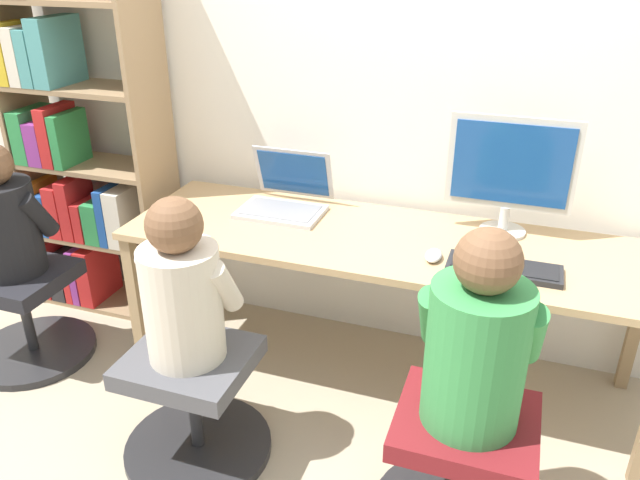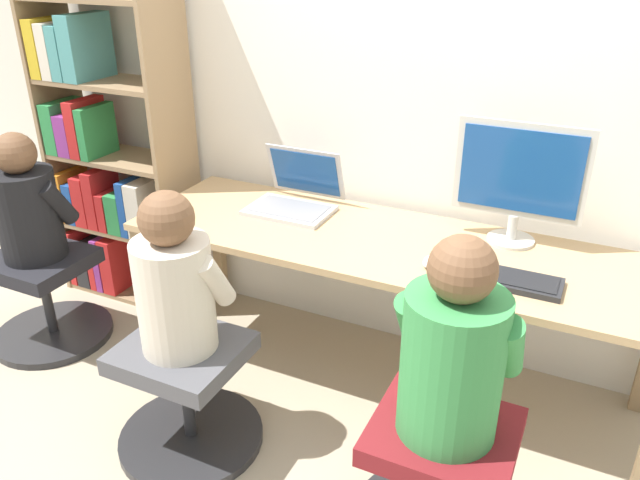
{
  "view_description": "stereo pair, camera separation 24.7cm",
  "coord_description": "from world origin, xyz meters",
  "views": [
    {
      "loc": [
        0.51,
        -1.94,
        1.82
      ],
      "look_at": [
        -0.22,
        0.16,
        0.74
      ],
      "focal_mm": 35.0,
      "sensor_mm": 36.0,
      "label": 1
    },
    {
      "loc": [
        0.74,
        -1.85,
        1.82
      ],
      "look_at": [
        -0.22,
        0.16,
        0.74
      ],
      "focal_mm": 35.0,
      "sensor_mm": 36.0,
      "label": 2
    }
  ],
  "objects": [
    {
      "name": "person_at_laptop",
      "position": [
        -0.55,
        -0.34,
        0.73
      ],
      "size": [
        0.34,
        0.29,
        0.61
      ],
      "color": "beige",
      "rests_on": "office_chair_right"
    },
    {
      "name": "office_chair_right",
      "position": [
        -0.55,
        -0.35,
        0.23
      ],
      "size": [
        0.57,
        0.57,
        0.46
      ],
      "color": "#262628",
      "rests_on": "ground_plane"
    },
    {
      "name": "computer_mouse_by_keyboard",
      "position": [
        0.22,
        0.21,
        0.73
      ],
      "size": [
        0.06,
        0.11,
        0.03
      ],
      "color": "silver",
      "rests_on": "desk"
    },
    {
      "name": "person_near_shelf",
      "position": [
        -1.62,
        -0.05,
        0.72
      ],
      "size": [
        0.35,
        0.3,
        0.6
      ],
      "color": "black",
      "rests_on": "office_chair_side"
    },
    {
      "name": "wall_back",
      "position": [
        0.0,
        0.74,
        1.3
      ],
      "size": [
        10.0,
        0.05,
        2.6
      ],
      "color": "white",
      "rests_on": "ground_plane"
    },
    {
      "name": "person_at_monitor",
      "position": [
        0.45,
        -0.35,
        0.74
      ],
      "size": [
        0.37,
        0.32,
        0.65
      ],
      "color": "#388C47",
      "rests_on": "office_chair_left"
    },
    {
      "name": "ground_plane",
      "position": [
        0.0,
        0.0,
        0.0
      ],
      "size": [
        14.0,
        14.0,
        0.0
      ],
      "primitive_type": "plane",
      "color": "tan"
    },
    {
      "name": "keyboard",
      "position": [
        0.49,
        0.2,
        0.72
      ],
      "size": [
        0.41,
        0.16,
        0.03
      ],
      "color": "#232326",
      "rests_on": "desk"
    },
    {
      "name": "desktop_monitor",
      "position": [
        0.45,
        0.54,
        0.98
      ],
      "size": [
        0.5,
        0.19,
        0.49
      ],
      "color": "beige",
      "rests_on": "desk"
    },
    {
      "name": "desk",
      "position": [
        0.0,
        0.34,
        0.65
      ],
      "size": [
        2.18,
        0.67,
        0.71
      ],
      "color": "tan",
      "rests_on": "ground_plane"
    },
    {
      "name": "bookshelf",
      "position": [
        -1.64,
        0.49,
        0.89
      ],
      "size": [
        0.77,
        0.33,
        1.97
      ],
      "color": "#997A56",
      "rests_on": "ground_plane"
    },
    {
      "name": "laptop",
      "position": [
        -0.5,
        0.47,
        0.76
      ],
      "size": [
        0.37,
        0.33,
        0.26
      ],
      "color": "#B7B7BC",
      "rests_on": "desk"
    },
    {
      "name": "office_chair_side",
      "position": [
        -1.62,
        -0.05,
        0.23
      ],
      "size": [
        0.57,
        0.57,
        0.46
      ],
      "color": "#262628",
      "rests_on": "ground_plane"
    }
  ]
}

